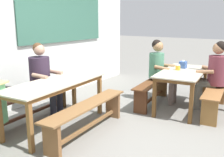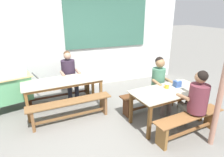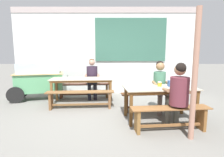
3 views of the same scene
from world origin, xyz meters
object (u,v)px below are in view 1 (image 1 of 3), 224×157
dining_table_far (56,86)px  condiment_jar (178,67)px  dining_table_near (183,75)px  bench_far_front (87,114)px  person_near_front (214,71)px  person_center_facing (43,75)px  person_right_near_table (160,67)px  bench_near_back (152,89)px  bench_far_back (30,101)px  bench_near_front (215,98)px  tissue_box (183,65)px

dining_table_far → condiment_jar: condiment_jar is taller
dining_table_near → bench_far_front: 2.07m
person_near_front → person_center_facing: bearing=128.0°
person_right_near_table → person_center_facing: person_center_facing is taller
bench_near_back → person_right_near_table: person_right_near_table is taller
bench_far_back → person_center_facing: size_ratio=1.37×
bench_far_back → condiment_jar: bearing=-42.9°
dining_table_far → bench_near_back: size_ratio=1.22×
dining_table_far → bench_far_front: size_ratio=1.03×
bench_near_front → person_center_facing: bearing=124.9°
condiment_jar → bench_near_front: bearing=-87.5°
bench_far_front → person_near_front: person_near_front is taller
bench_near_back → tissue_box: tissue_box is taller
condiment_jar → dining_table_far: bearing=147.1°
bench_far_front → person_right_near_table: person_right_near_table is taller
bench_far_front → bench_near_back: 1.84m
bench_near_front → tissue_box: bearing=71.9°
person_right_near_table → bench_far_front: bearing=172.7°
person_right_near_table → dining_table_far: bearing=157.8°
bench_far_back → bench_near_front: size_ratio=1.16×
dining_table_far → person_right_near_table: person_right_near_table is taller
bench_far_back → bench_near_back: 2.36m
person_center_facing → condiment_jar: (1.72, -1.81, 0.05)m
bench_near_front → person_near_front: bearing=25.6°
bench_near_back → tissue_box: (0.34, -0.49, 0.50)m
bench_far_back → bench_near_back: bearing=-35.8°
person_right_near_table → person_center_facing: (-1.85, 1.39, 0.00)m
person_center_facing → tissue_box: 2.69m
dining_table_far → bench_near_front: size_ratio=1.22×
bench_far_front → tissue_box: tissue_box is taller
bench_far_front → person_near_front: bearing=-31.9°
bench_far_front → tissue_box: 2.32m
bench_near_back → bench_far_back: bearing=144.2°
bench_far_back → bench_near_front: 3.26m
bench_far_front → bench_near_back: (1.83, -0.20, -0.01)m
person_right_near_table → condiment_jar: size_ratio=12.35×
bench_near_front → dining_table_far: bearing=135.3°
bench_near_back → tissue_box: bearing=-55.2°
dining_table_far → person_center_facing: bearing=66.8°
dining_table_near → tissue_box: tissue_box is taller
person_center_facing → bench_far_back: bearing=171.3°
bench_far_back → condiment_jar: 2.76m
bench_far_back → bench_near_back: same height
person_right_near_table → person_center_facing: bearing=143.0°
dining_table_near → tissue_box: bearing=19.4°
dining_table_far → condiment_jar: size_ratio=17.91×
bench_far_back → bench_near_front: bearing=-51.6°
bench_near_back → tissue_box: 0.78m
bench_far_back → bench_far_front: same height
dining_table_far → person_near_front: (2.14, -1.89, 0.09)m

